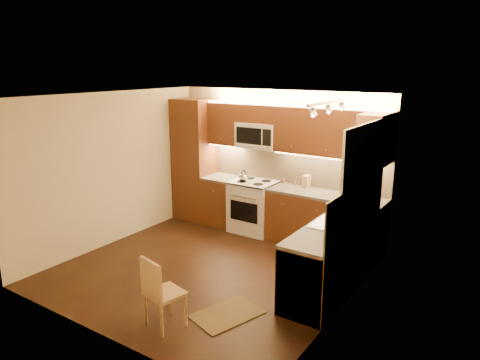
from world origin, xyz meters
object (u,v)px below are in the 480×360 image
Objects in this scene: kettle at (243,176)px; toaster_oven at (355,192)px; stove at (254,206)px; microwave at (258,135)px; knife_block at (306,181)px; soap_bottle at (367,203)px; sink at (338,216)px; dining_chair at (165,292)px.

toaster_oven is (1.98, 0.11, -0.01)m from kettle.
toaster_oven reaches higher than stove.
microwave reaches higher than knife_block.
kettle is 2.30m from soap_bottle.
stove is 1.21× the size of microwave.
microwave is 1.95m from toaster_oven.
stove is at bearing 163.89° from toaster_oven.
soap_bottle is (0.13, 0.79, 0.01)m from sink.
knife_block is at bearing 151.62° from toaster_oven.
kettle is at bearing 154.50° from sink.
knife_block is at bearing 129.35° from sink.
toaster_oven is at bearing 99.13° from sink.
microwave reaches higher than stove.
sink is at bearing 72.11° from dining_chair.
stove reaches higher than dining_chair.
dining_chair is (-1.35, -2.81, -0.55)m from soap_bottle.
soap_bottle is (2.29, -0.24, -0.04)m from kettle.
microwave is 2.30m from soap_bottle.
kettle reaches higher than knife_block.
knife_block is at bearing 12.74° from stove.
stove is 2.52× the size of toaster_oven.
soap_bottle reaches higher than stove.
soap_bottle is at bearing -12.47° from microwave.
kettle reaches higher than stove.
soap_bottle is (1.22, -0.54, -0.02)m from knife_block.
sink is at bearing -29.36° from stove.
knife_block is (-0.91, 0.19, -0.00)m from toaster_oven.
microwave is 2.08× the size of toaster_oven.
stove is 1.90m from toaster_oven.
soap_bottle is at bearing 80.94° from sink.
microwave reaches higher than dining_chair.
dining_chair is at bearing -121.30° from sink.
dining_chair is at bearing -76.16° from stove.
knife_block is (0.91, 0.07, -0.71)m from microwave.
soap_bottle is 3.16m from dining_chair.
toaster_oven is at bearing -10.80° from knife_block.
dining_chair is (0.94, -3.05, -0.59)m from kettle.
sink is (2.00, -1.26, -0.74)m from microwave.
toaster_oven is 1.72× the size of knife_block.
knife_block is 1.27× the size of soap_bottle.
kettle is 1.11m from knife_block.
knife_block is 0.25× the size of dining_chair.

